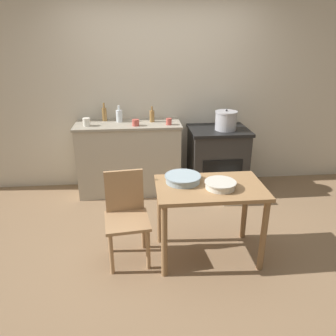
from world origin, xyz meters
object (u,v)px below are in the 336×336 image
object	(u,v)px
work_table	(210,198)
bottle_far_left	(152,116)
mixing_bowl_small	(183,178)
bottle_left	(104,114)
stove	(217,159)
bottle_mid_left	(119,116)
cup_center_right	(169,122)
flour_sack	(232,190)
cup_center	(136,123)
mixing_bowl_large	(220,184)
cup_center_left	(86,122)
stock_pot	(226,121)
chair	(126,214)

from	to	relation	value
work_table	bottle_far_left	size ratio (longest dim) A/B	4.82
mixing_bowl_small	bottle_left	bearing A→B (deg)	117.71
stove	bottle_mid_left	world-z (taller)	bottle_mid_left
mixing_bowl_small	bottle_far_left	xyz separation A→B (m)	(-0.21, 1.47, 0.25)
mixing_bowl_small	cup_center_right	xyz separation A→B (m)	(-0.00, 1.29, 0.22)
bottle_left	cup_center_right	size ratio (longest dim) A/B	2.92
bottle_left	stove	bearing A→B (deg)	-7.53
flour_sack	cup_center	size ratio (longest dim) A/B	4.02
flour_sack	bottle_far_left	size ratio (longest dim) A/B	1.73
bottle_far_left	work_table	bearing A→B (deg)	-74.36
mixing_bowl_large	bottle_mid_left	size ratio (longest dim) A/B	1.32
stove	cup_center_left	distance (m)	1.80
stock_pot	cup_center	bearing A→B (deg)	-178.51
bottle_far_left	cup_center_left	world-z (taller)	bottle_far_left
mixing_bowl_small	cup_center_left	distance (m)	1.70
cup_center	cup_center_left	bearing A→B (deg)	175.41
flour_sack	bottle_far_left	world-z (taller)	bottle_far_left
stove	stock_pot	world-z (taller)	stock_pot
flour_sack	work_table	bearing A→B (deg)	-117.76
work_table	mixing_bowl_small	world-z (taller)	mixing_bowl_small
mixing_bowl_small	bottle_mid_left	xyz separation A→B (m)	(-0.63, 1.51, 0.26)
chair	stock_pot	distance (m)	1.94
mixing_bowl_large	mixing_bowl_small	bearing A→B (deg)	152.51
stock_pot	cup_center_left	world-z (taller)	stock_pot
flour_sack	cup_center	world-z (taller)	cup_center
bottle_mid_left	cup_center	xyz separation A→B (m)	(0.21, -0.23, -0.04)
bottle_left	bottle_mid_left	bearing A→B (deg)	-19.01
chair	mixing_bowl_large	world-z (taller)	chair
stove	work_table	distance (m)	1.56
stock_pot	bottle_left	distance (m)	1.59
mixing_bowl_large	bottle_far_left	world-z (taller)	bottle_far_left
chair	cup_center_left	distance (m)	1.57
mixing_bowl_small	bottle_far_left	bearing A→B (deg)	97.98
chair	bottle_mid_left	bearing A→B (deg)	87.28
stove	mixing_bowl_large	bearing A→B (deg)	-103.07
flour_sack	stock_pot	distance (m)	0.90
work_table	mixing_bowl_small	distance (m)	0.31
bottle_far_left	cup_center_right	xyz separation A→B (m)	(0.20, -0.18, -0.04)
mixing_bowl_large	cup_center_left	xyz separation A→B (m)	(-1.34, 1.49, 0.23)
bottle_left	chair	bearing A→B (deg)	-79.80
mixing_bowl_large	cup_center_right	size ratio (longest dim) A/B	3.45
bottle_left	mixing_bowl_large	bearing A→B (deg)	-56.73
stock_pot	bottle_left	size ratio (longest dim) A/B	1.20
stock_pot	mixing_bowl_small	world-z (taller)	stock_pot
bottle_far_left	mixing_bowl_small	bearing A→B (deg)	-82.02
cup_center	cup_center_right	xyz separation A→B (m)	(0.42, 0.01, 0.00)
flour_sack	cup_center	xyz separation A→B (m)	(-1.20, 0.36, 0.82)
work_table	stock_pot	size ratio (longest dim) A/B	3.43
mixing_bowl_large	cup_center_left	world-z (taller)	cup_center_left
stove	cup_center_right	size ratio (longest dim) A/B	10.63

